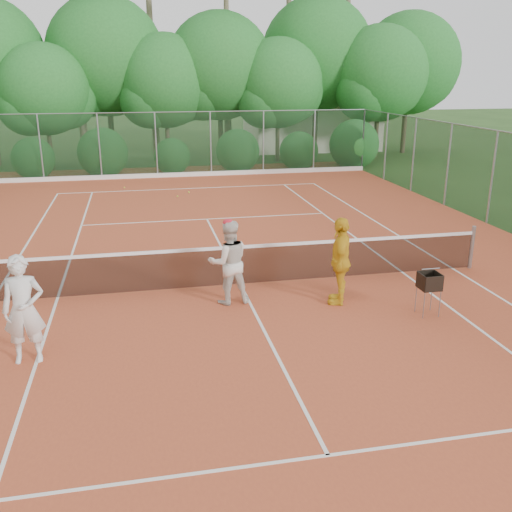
% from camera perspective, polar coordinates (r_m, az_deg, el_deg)
% --- Properties ---
extents(ground, '(120.00, 120.00, 0.00)m').
position_cam_1_polar(ground, '(13.41, -1.56, -2.96)').
color(ground, '#254619').
rests_on(ground, ground).
extents(clay_court, '(18.00, 36.00, 0.02)m').
position_cam_1_polar(clay_court, '(13.40, -1.56, -2.92)').
color(clay_court, '#B74D2A').
rests_on(clay_court, ground).
extents(club_building, '(8.00, 5.00, 3.00)m').
position_cam_1_polar(club_building, '(38.16, 5.49, 12.91)').
color(club_building, beige).
rests_on(club_building, ground).
extents(tennis_net, '(11.97, 0.10, 1.10)m').
position_cam_1_polar(tennis_net, '(13.23, -1.58, -0.81)').
color(tennis_net, gray).
rests_on(tennis_net, clay_court).
extents(player_white, '(0.70, 0.47, 1.90)m').
position_cam_1_polar(player_white, '(10.38, -22.21, -5.00)').
color(player_white, silver).
rests_on(player_white, clay_court).
extents(player_center_grp, '(0.95, 0.77, 1.86)m').
position_cam_1_polar(player_center_grp, '(12.10, -2.75, -0.60)').
color(player_center_grp, silver).
rests_on(player_center_grp, clay_court).
extents(player_yellow, '(0.86, 1.20, 1.89)m').
position_cam_1_polar(player_yellow, '(12.21, 8.43, -0.47)').
color(player_yellow, gold).
rests_on(player_yellow, clay_court).
extents(ball_hopper, '(0.39, 0.39, 0.89)m').
position_cam_1_polar(ball_hopper, '(12.07, 16.97, -2.50)').
color(ball_hopper, gray).
rests_on(ball_hopper, clay_court).
extents(stray_ball_a, '(0.07, 0.07, 0.07)m').
position_cam_1_polar(stray_ball_a, '(25.31, -13.03, 6.70)').
color(stray_ball_a, gold).
rests_on(stray_ball_a, clay_court).
extents(stray_ball_b, '(0.07, 0.07, 0.07)m').
position_cam_1_polar(stray_ball_b, '(23.10, -7.86, 5.94)').
color(stray_ball_b, '#B5D130').
rests_on(stray_ball_b, clay_court).
extents(stray_ball_c, '(0.07, 0.07, 0.07)m').
position_cam_1_polar(stray_ball_c, '(23.83, -6.73, 6.36)').
color(stray_ball_c, '#C4E034').
rests_on(stray_ball_c, clay_court).
extents(court_markings, '(11.03, 23.83, 0.01)m').
position_cam_1_polar(court_markings, '(13.40, -1.56, -2.87)').
color(court_markings, white).
rests_on(court_markings, clay_court).
extents(fence_back, '(18.07, 0.07, 3.00)m').
position_cam_1_polar(fence_back, '(27.62, -7.25, 11.00)').
color(fence_back, '#19381E').
rests_on(fence_back, clay_court).
extents(tropical_treeline, '(32.10, 8.49, 15.03)m').
position_cam_1_polar(tropical_treeline, '(32.76, -5.69, 18.42)').
color(tropical_treeline, brown).
rests_on(tropical_treeline, ground).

